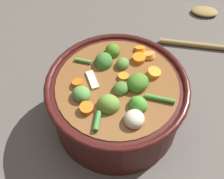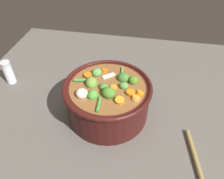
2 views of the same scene
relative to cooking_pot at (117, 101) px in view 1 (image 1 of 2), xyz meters
name	(u,v)px [view 1 (image 1 of 2)]	position (x,y,z in m)	size (l,w,h in m)	color
ground_plane	(116,118)	(0.00, 0.00, -0.07)	(1.10, 1.10, 0.00)	#514C47
cooking_pot	(117,101)	(0.00, 0.00, 0.00)	(0.28, 0.28, 0.15)	#38110F
wooden_spoon	(205,26)	(-0.14, -0.36, -0.06)	(0.25, 0.20, 0.02)	olive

